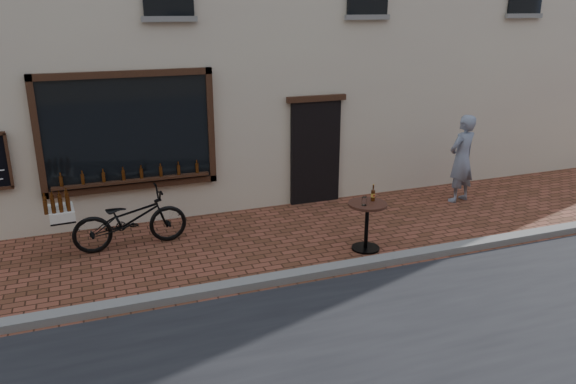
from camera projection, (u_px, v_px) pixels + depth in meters
name	position (u px, v px, depth m)	size (l,w,h in m)	color
ground	(289.00, 287.00, 8.58)	(90.00, 90.00, 0.00)	#532C1B
kerb	(284.00, 277.00, 8.74)	(90.00, 0.25, 0.12)	slate
cargo_bicycle	(128.00, 219.00, 9.82)	(2.36, 0.82, 1.11)	black
bistro_table	(367.00, 216.00, 9.70)	(0.67, 0.67, 1.15)	black
pedestrian	(462.00, 159.00, 12.03)	(0.70, 0.46, 1.91)	gray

